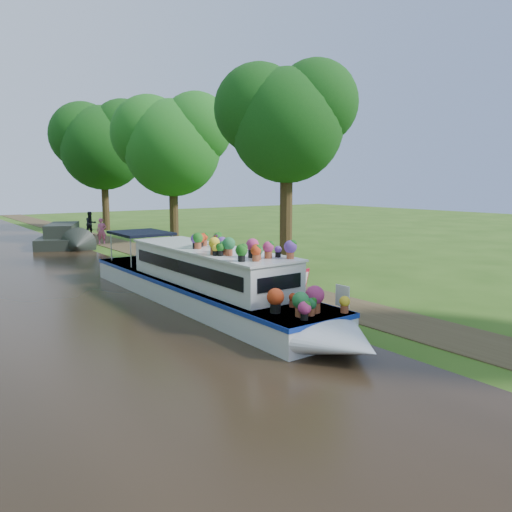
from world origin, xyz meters
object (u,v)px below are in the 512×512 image
Objects in this scene: pedestrian_pink at (102,231)px; pedestrian_dark at (91,224)px; plant_boat at (210,281)px; sandwich_board at (299,287)px; second_boat at (62,237)px.

pedestrian_pink is 0.93× the size of pedestrian_dark.
plant_boat reaches higher than pedestrian_dark.
pedestrian_dark is at bearing 80.67° from plant_boat.
sandwich_board is at bearing -22.40° from plant_boat.
second_boat is at bearing -132.33° from pedestrian_dark.
pedestrian_pink is at bearing 67.06° from sandwich_board.
second_boat is 2.33m from pedestrian_pink.
second_boat is 19.44m from sandwich_board.
pedestrian_dark is (3.75, 22.80, 0.04)m from plant_boat.
pedestrian_dark is (1.00, 5.14, 0.06)m from pedestrian_pink.
plant_boat is 17.87m from pedestrian_pink.
sandwich_board is at bearing -76.59° from pedestrian_pink.
sandwich_board is 0.63× the size of pedestrian_dark.
sandwich_board is 23.94m from pedestrian_dark.
second_boat is 6.90× the size of sandwich_board.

